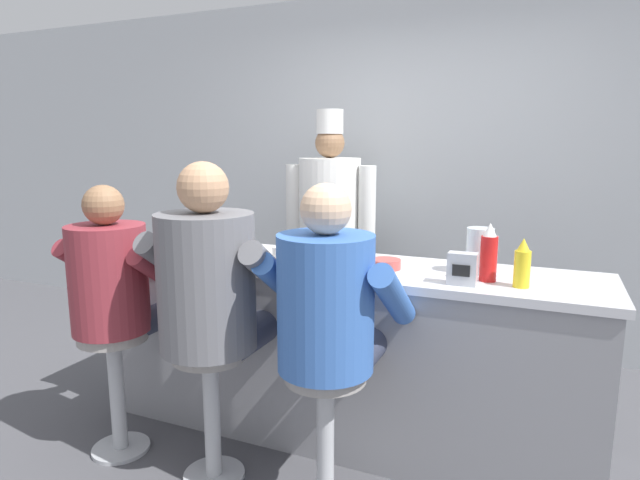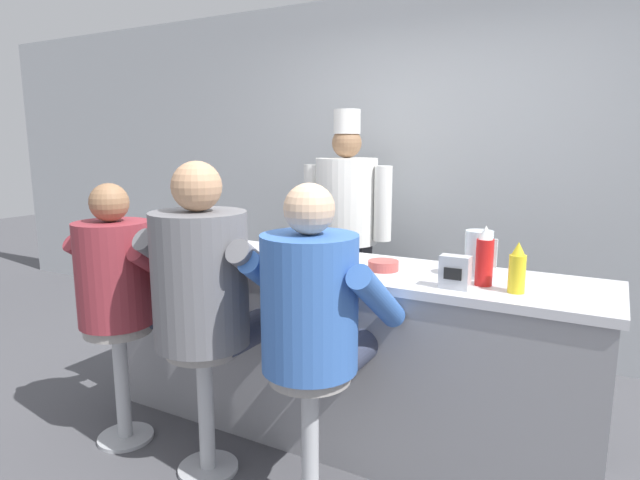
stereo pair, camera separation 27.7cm
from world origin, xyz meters
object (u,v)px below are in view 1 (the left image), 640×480
at_px(cereal_bowl, 386,264).
at_px(coffee_mug_white, 281,256).
at_px(water_pitcher_clear, 480,251).
at_px(hot_sauce_bottle_orange, 357,258).
at_px(mustard_bottle_yellow, 522,265).
at_px(ketchup_bottle_red, 489,254).
at_px(diner_seated_grey, 212,289).
at_px(diner_seated_blue, 329,312).
at_px(napkin_dispenser_chrome, 462,269).
at_px(diner_seated_maroon, 114,288).
at_px(breakfast_plate, 188,247).
at_px(cook_in_whites_near, 330,222).
at_px(coffee_mug_blue, 338,256).

xyz_separation_m(cereal_bowl, coffee_mug_white, (-0.52, -0.12, 0.02)).
bearing_deg(water_pitcher_clear, hot_sauce_bottle_orange, -161.94).
xyz_separation_m(mustard_bottle_yellow, coffee_mug_white, (-1.16, -0.02, -0.05)).
bearing_deg(water_pitcher_clear, ketchup_bottle_red, -67.51).
bearing_deg(ketchup_bottle_red, diner_seated_grey, -156.50).
distance_m(ketchup_bottle_red, diner_seated_blue, 0.79).
bearing_deg(napkin_dispenser_chrome, diner_seated_grey, -159.87).
bearing_deg(diner_seated_maroon, coffee_mug_white, 31.34).
xyz_separation_m(water_pitcher_clear, diner_seated_blue, (-0.52, -0.63, -0.18)).
bearing_deg(diner_seated_maroon, napkin_dispenser_chrome, 13.53).
bearing_deg(water_pitcher_clear, diner_seated_grey, -150.02).
distance_m(coffee_mug_white, diner_seated_grey, 0.45).
xyz_separation_m(breakfast_plate, cereal_bowl, (1.20, -0.01, 0.01)).
relative_size(coffee_mug_white, diner_seated_maroon, 0.09).
xyz_separation_m(ketchup_bottle_red, diner_seated_maroon, (-1.72, -0.51, -0.22)).
bearing_deg(cook_in_whites_near, water_pitcher_clear, -41.17).
distance_m(hot_sauce_bottle_orange, diner_seated_grey, 0.71).
xyz_separation_m(breakfast_plate, diner_seated_grey, (0.54, -0.55, -0.05)).
distance_m(cereal_bowl, cook_in_whites_near, 1.37).
height_order(breakfast_plate, coffee_mug_white, coffee_mug_white).
bearing_deg(diner_seated_blue, mustard_bottle_yellow, 32.06).
distance_m(water_pitcher_clear, cook_in_whites_near, 1.60).
distance_m(napkin_dispenser_chrome, diner_seated_blue, 0.63).
xyz_separation_m(mustard_bottle_yellow, cereal_bowl, (-0.64, 0.10, -0.08)).
bearing_deg(napkin_dispenser_chrome, water_pitcher_clear, 80.19).
bearing_deg(diner_seated_grey, mustard_bottle_yellow, 19.00).
distance_m(hot_sauce_bottle_orange, napkin_dispenser_chrome, 0.52).
height_order(mustard_bottle_yellow, cereal_bowl, mustard_bottle_yellow).
bearing_deg(hot_sauce_bottle_orange, cook_in_whites_near, 117.79).
xyz_separation_m(diner_seated_maroon, diner_seated_blue, (1.15, 0.00, 0.02)).
distance_m(ketchup_bottle_red, coffee_mug_white, 1.02).
height_order(hot_sauce_bottle_orange, water_pitcher_clear, water_pitcher_clear).
relative_size(water_pitcher_clear, coffee_mug_white, 1.78).
distance_m(diner_seated_grey, diner_seated_blue, 0.58).
relative_size(coffee_mug_white, cook_in_whites_near, 0.07).
relative_size(ketchup_bottle_red, coffee_mug_blue, 2.15).
distance_m(water_pitcher_clear, diner_seated_blue, 0.84).
bearing_deg(water_pitcher_clear, mustard_bottle_yellow, -42.79).
distance_m(coffee_mug_white, napkin_dispenser_chrome, 0.92).
distance_m(hot_sauce_bottle_orange, breakfast_plate, 1.09).
distance_m(hot_sauce_bottle_orange, water_pitcher_clear, 0.58).
xyz_separation_m(water_pitcher_clear, diner_seated_grey, (-1.09, -0.63, -0.15)).
distance_m(breakfast_plate, coffee_mug_blue, 0.94).
distance_m(coffee_mug_white, diner_seated_blue, 0.63).
xyz_separation_m(breakfast_plate, coffee_mug_blue, (0.94, 0.00, 0.03)).
bearing_deg(cereal_bowl, napkin_dispenser_chrome, -21.94).
relative_size(mustard_bottle_yellow, diner_seated_blue, 0.15).
distance_m(water_pitcher_clear, napkin_dispenser_chrome, 0.25).
bearing_deg(coffee_mug_blue, water_pitcher_clear, 6.31).
height_order(ketchup_bottle_red, coffee_mug_white, ketchup_bottle_red).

